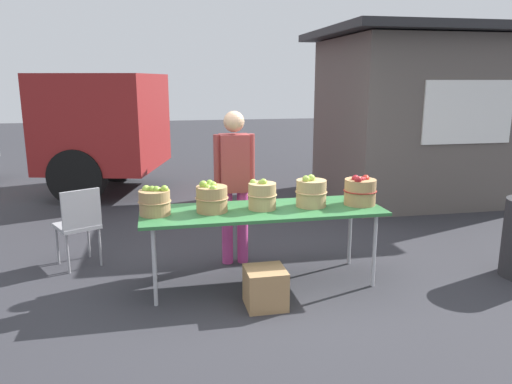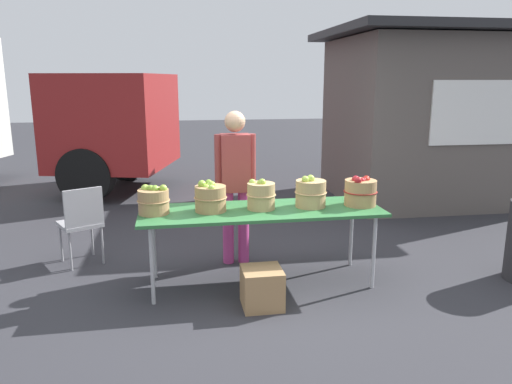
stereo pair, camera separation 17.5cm
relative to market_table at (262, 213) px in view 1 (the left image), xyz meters
name	(u,v)px [view 1 (the left image)]	position (x,y,z in m)	size (l,w,h in m)	color
ground_plane	(262,282)	(0.00, 0.00, -0.71)	(40.00, 40.00, 0.00)	#2D2D33
market_table	(262,213)	(0.00, 0.00, 0.00)	(2.30, 0.76, 0.75)	#2D6B38
apple_basket_green_0	(155,201)	(-1.00, 0.01, 0.17)	(0.30, 0.30, 0.28)	#A87F51
apple_basket_green_1	(212,198)	(-0.48, 0.01, 0.17)	(0.31, 0.31, 0.30)	#A87F51
apple_basket_green_2	(262,195)	(-0.01, 0.01, 0.17)	(0.28, 0.28, 0.30)	tan
apple_basket_green_3	(311,192)	(0.49, 0.01, 0.18)	(0.31, 0.31, 0.32)	tan
apple_basket_red_0	(360,191)	(0.98, -0.02, 0.18)	(0.33, 0.33, 0.30)	#A87F51
vendor_adult	(234,176)	(-0.17, 0.60, 0.26)	(0.43, 0.22, 1.64)	#CC3F8C
food_kiosk	(422,115)	(3.42, 3.10, 0.67)	(3.53, 2.94, 2.74)	#59514C
folding_chair	(79,221)	(-1.79, 0.81, -0.20)	(0.54, 0.54, 0.86)	#99999E
produce_crate	(265,288)	(-0.08, -0.51, -0.54)	(0.35, 0.35, 0.35)	#A87F51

